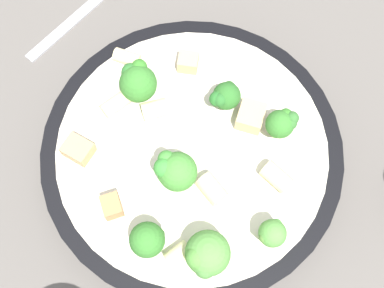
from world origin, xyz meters
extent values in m
plane|color=#5B5651|center=(0.00, 0.00, 0.00)|extent=(2.00, 2.00, 0.00)
cylinder|color=black|center=(0.00, 0.00, 0.02)|extent=(0.29, 0.29, 0.04)
cylinder|color=beige|center=(0.00, 0.00, 0.04)|extent=(0.26, 0.26, 0.01)
torus|color=black|center=(0.00, 0.00, 0.04)|extent=(0.28, 0.28, 0.00)
cylinder|color=#93B766|center=(0.09, 0.06, 0.05)|extent=(0.01, 0.01, 0.01)
sphere|color=#569942|center=(0.09, 0.06, 0.06)|extent=(0.02, 0.02, 0.02)
sphere|color=#4C963D|center=(0.08, 0.07, 0.06)|extent=(0.01, 0.01, 0.01)
sphere|color=#568538|center=(0.09, 0.06, 0.06)|extent=(0.01, 0.01, 0.01)
cylinder|color=#93B766|center=(0.09, -0.04, 0.04)|extent=(0.01, 0.01, 0.01)
sphere|color=#387A2D|center=(0.09, -0.04, 0.06)|extent=(0.03, 0.03, 0.03)
sphere|color=#34682B|center=(0.08, -0.03, 0.06)|extent=(0.01, 0.01, 0.01)
sphere|color=#307E2B|center=(0.09, -0.03, 0.06)|extent=(0.01, 0.01, 0.01)
cylinder|color=#9EC175|center=(0.03, -0.01, 0.05)|extent=(0.01, 0.01, 0.02)
sphere|color=#478E38|center=(0.03, -0.01, 0.06)|extent=(0.04, 0.04, 0.04)
sphere|color=#419037|center=(0.02, -0.02, 0.07)|extent=(0.02, 0.02, 0.02)
sphere|color=green|center=(0.03, -0.03, 0.07)|extent=(0.02, 0.02, 0.02)
sphere|color=#418F32|center=(0.04, -0.02, 0.07)|extent=(0.01, 0.01, 0.01)
cylinder|color=#93B766|center=(-0.06, -0.05, 0.04)|extent=(0.01, 0.01, 0.01)
sphere|color=#387A2D|center=(-0.06, -0.05, 0.06)|extent=(0.04, 0.04, 0.04)
sphere|color=#30702E|center=(-0.07, -0.05, 0.06)|extent=(0.02, 0.02, 0.02)
sphere|color=#367C29|center=(-0.07, -0.05, 0.07)|extent=(0.02, 0.02, 0.02)
cylinder|color=#84AD60|center=(-0.01, 0.08, 0.05)|extent=(0.01, 0.01, 0.02)
sphere|color=#387A2D|center=(-0.01, 0.08, 0.06)|extent=(0.03, 0.03, 0.03)
sphere|color=#346C2E|center=(-0.01, 0.09, 0.07)|extent=(0.01, 0.01, 0.01)
sphere|color=#346D2F|center=(-0.01, 0.09, 0.07)|extent=(0.01, 0.01, 0.01)
sphere|color=#367B2A|center=(-0.02, 0.09, 0.07)|extent=(0.01, 0.01, 0.01)
cylinder|color=#93B766|center=(-0.04, 0.03, 0.04)|extent=(0.01, 0.01, 0.01)
sphere|color=#2D6B28|center=(-0.04, 0.03, 0.06)|extent=(0.03, 0.03, 0.03)
sphere|color=#2B692A|center=(-0.04, 0.03, 0.06)|extent=(0.01, 0.01, 0.01)
sphere|color=#2A6F2A|center=(-0.04, 0.02, 0.06)|extent=(0.01, 0.01, 0.01)
sphere|color=#2B6823|center=(-0.05, 0.04, 0.06)|extent=(0.01, 0.01, 0.01)
cylinder|color=#9EC175|center=(0.10, 0.01, 0.04)|extent=(0.01, 0.01, 0.01)
sphere|color=#569942|center=(0.10, 0.01, 0.06)|extent=(0.04, 0.04, 0.04)
sphere|color=#50923A|center=(0.11, 0.00, 0.07)|extent=(0.02, 0.02, 0.02)
sphere|color=#4B863C|center=(0.11, 0.01, 0.06)|extent=(0.02, 0.02, 0.02)
sphere|color=#549B3A|center=(0.10, 0.00, 0.06)|extent=(0.02, 0.02, 0.02)
cylinder|color=beige|center=(-0.10, -0.06, 0.05)|extent=(0.02, 0.03, 0.01)
cylinder|color=beige|center=(0.03, 0.07, 0.05)|extent=(0.03, 0.03, 0.02)
cylinder|color=beige|center=(-0.04, -0.03, 0.05)|extent=(0.02, 0.03, 0.02)
cylinder|color=beige|center=(0.04, 0.02, 0.05)|extent=(0.03, 0.03, 0.02)
cylinder|color=beige|center=(-0.05, -0.07, 0.05)|extent=(0.03, 0.03, 0.02)
cylinder|color=beige|center=(0.10, -0.02, 0.05)|extent=(0.02, 0.03, 0.02)
cube|color=tan|center=(0.00, -0.11, 0.05)|extent=(0.03, 0.03, 0.02)
cube|color=#A87A4C|center=(0.05, -0.07, 0.05)|extent=(0.02, 0.02, 0.02)
cube|color=tan|center=(-0.09, 0.00, 0.05)|extent=(0.02, 0.02, 0.02)
cube|color=tan|center=(-0.03, 0.06, 0.05)|extent=(0.03, 0.03, 0.02)
cube|color=#B2B2B7|center=(-0.17, -0.14, 0.00)|extent=(0.09, 0.09, 0.01)
camera|label=1|loc=(0.16, -0.01, 0.46)|focal=45.00mm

